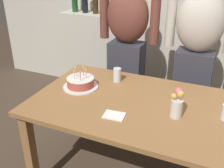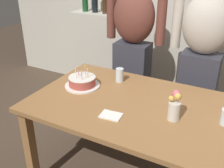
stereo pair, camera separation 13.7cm
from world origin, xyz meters
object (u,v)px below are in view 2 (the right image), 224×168
Objects in this scene: water_glass_near at (120,75)px; flower_vase at (175,106)px; person_man_bearded at (133,47)px; person_woman_cardigan at (202,58)px; birthday_cake at (82,82)px; napkin_stack at (111,116)px.

flower_vase reaches higher than water_glass_near.
flower_vase is 0.12× the size of person_man_bearded.
person_woman_cardigan is (0.56, 0.51, 0.08)m from water_glass_near.
flower_vase is at bearing 128.11° from person_man_bearded.
person_woman_cardigan reaches higher than birthday_cake.
birthday_cake is 1.08m from person_woman_cardigan.
napkin_stack is (0.19, -0.51, -0.05)m from water_glass_near.
water_glass_near is at bearing 45.39° from birthday_cake.
birthday_cake is 0.51m from napkin_stack.
person_woman_cardigan is at bearing 70.27° from napkin_stack.
flower_vase is at bearing -8.90° from birthday_cake.
birthday_cake is at bearing 43.34° from person_woman_cardigan.
water_glass_near is 0.67m from flower_vase.
flower_vase is 1.10m from person_man_bearded.
person_man_bearded is at bearing 106.36° from napkin_stack.
person_woman_cardigan is at bearing 90.63° from flower_vase.
water_glass_near is 0.76m from person_woman_cardigan.
person_woman_cardigan reaches higher than napkin_stack.
napkin_stack is at bearing -69.44° from water_glass_near.
person_woman_cardigan is (0.78, 0.74, 0.09)m from birthday_cake.
birthday_cake is 0.17× the size of person_man_bearded.
birthday_cake is 2.46× the size of water_glass_near.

